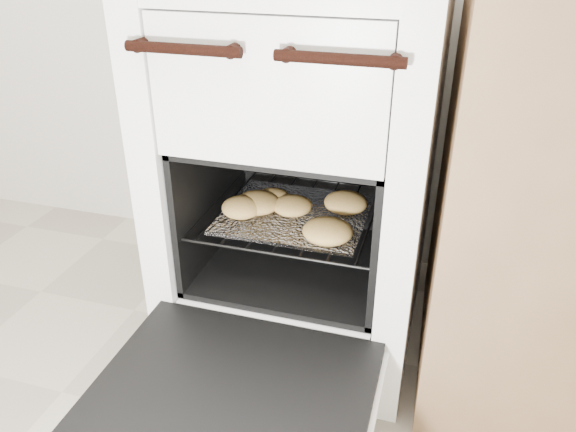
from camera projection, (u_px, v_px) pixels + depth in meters
The scene contains 5 objects.
stove at pixel (305, 172), 1.44m from camera, with size 0.62×0.69×0.96m.
oven_door at pixel (234, 392), 1.12m from camera, with size 0.56×0.44×0.04m.
oven_rack at pixel (297, 212), 1.42m from camera, with size 0.45×0.44×0.01m.
foil_sheet at pixel (295, 214), 1.40m from camera, with size 0.35×0.31×0.01m, color white.
baked_rolls at pixel (292, 209), 1.37m from camera, with size 0.37×0.29×0.05m.
Camera 1 is at (0.50, -0.13, 1.04)m, focal length 35.00 mm.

